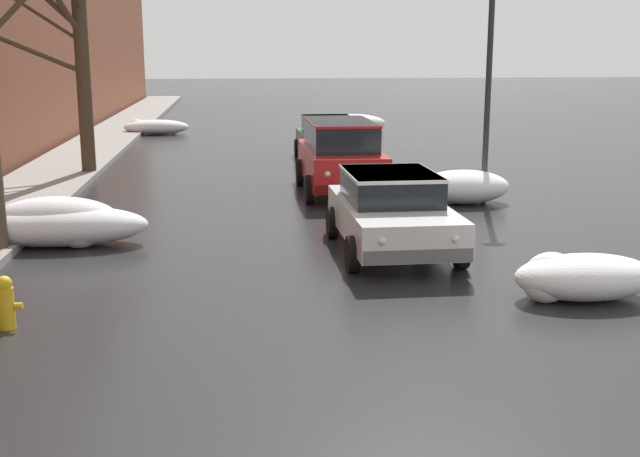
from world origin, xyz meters
TOP-DOWN VIEW (x-y plane):
  - left_sidewalk_slab at (-5.95, 18.00)m, footprint 2.42×80.00m
  - snow_bank_near_corner_left at (-4.25, 11.07)m, footprint 2.35×1.09m
  - snow_bank_along_left_kerb at (4.44, 14.28)m, footprint 2.20×1.42m
  - snow_bank_mid_block_left at (-4.01, 10.92)m, footprint 3.17×1.23m
  - snow_bank_near_corner_right at (4.03, 6.81)m, footprint 2.11×1.13m
  - snow_bank_along_right_kerb at (-4.22, 31.07)m, footprint 2.76×1.13m
  - snow_bank_far_right_pile at (4.35, 31.15)m, footprint 2.85×1.44m
  - bare_tree_mid_block at (-5.13, 19.38)m, footprint 2.49×1.96m
  - sedan_white_approaching_near_lane at (1.91, 9.89)m, footprint 2.03×4.05m
  - suv_red_parked_kerbside_close at (1.79, 15.98)m, footprint 2.00×4.49m
  - sedan_green_parked_kerbside_mid at (2.21, 21.95)m, footprint 2.04×4.41m
  - fire_hydrant at (-3.84, 6.37)m, footprint 0.42×0.22m
  - street_lamp_post at (5.19, 14.88)m, footprint 0.44×0.24m

SIDE VIEW (x-z plane):
  - left_sidewalk_slab at x=-5.95m, z-range 0.00..0.15m
  - snow_bank_along_right_kerb at x=-4.22m, z-range -0.01..0.63m
  - snow_bank_near_corner_right at x=4.03m, z-range -0.01..0.65m
  - fire_hydrant at x=-3.84m, z-range 0.00..0.71m
  - snow_bank_mid_block_left at x=-4.01m, z-range -0.01..0.72m
  - snow_bank_along_left_kerb at x=4.44m, z-range -0.01..0.77m
  - snow_bank_far_right_pile at x=4.35m, z-range -0.01..0.78m
  - snow_bank_near_corner_left at x=-4.25m, z-range -0.03..0.87m
  - sedan_white_approaching_near_lane at x=1.91m, z-range 0.04..1.46m
  - sedan_green_parked_kerbside_mid at x=2.21m, z-range 0.04..1.46m
  - suv_red_parked_kerbside_close at x=1.79m, z-range 0.08..1.90m
  - street_lamp_post at x=5.19m, z-range 0.35..6.08m
  - bare_tree_mid_block at x=-5.13m, z-range 0.08..6.44m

